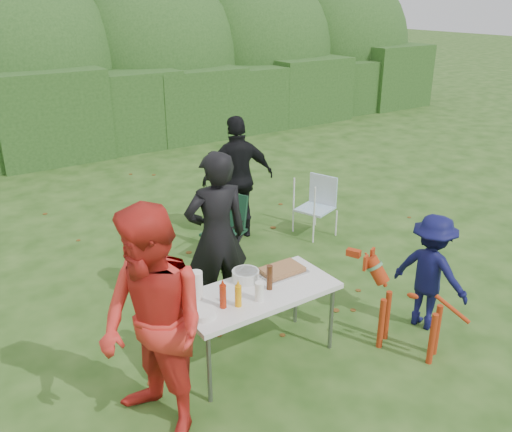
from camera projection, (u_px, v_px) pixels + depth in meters
ground at (271, 344)px, 5.44m from camera, size 80.00×80.00×0.00m
hedge_row at (48, 118)px, 11.24m from camera, size 22.00×1.40×1.70m
shrub_backdrop at (24, 72)px, 12.18m from camera, size 20.00×2.60×3.20m
folding_table at (257, 296)px, 4.99m from camera, size 1.50×0.70×0.74m
person_cook at (217, 237)px, 5.63m from camera, size 0.74×0.55×1.85m
person_red_jacket at (154, 328)px, 4.03m from camera, size 0.91×1.07×1.93m
person_black_puffy at (238, 178)px, 7.55m from camera, size 1.10×0.66×1.75m
child at (431, 272)px, 5.55m from camera, size 0.63×0.89×1.25m
dog at (411, 309)px, 5.18m from camera, size 0.77×1.06×0.94m
camping_chair at (223, 229)px, 7.03m from camera, size 0.72×0.72×0.86m
lawn_chair at (315, 206)px, 7.78m from camera, size 0.64×0.64×0.85m
food_tray at (282, 272)px, 5.29m from camera, size 0.45×0.30×0.02m
focaccia_bread at (282, 269)px, 5.28m from camera, size 0.40×0.26×0.04m
mustard_bottle at (238, 296)px, 4.69m from camera, size 0.06×0.06×0.20m
ketchup_bottle at (223, 296)px, 4.67m from camera, size 0.06×0.06×0.22m
beer_bottle at (270, 277)px, 4.96m from camera, size 0.06×0.06×0.24m
paper_towel_roll at (196, 285)px, 4.81m from camera, size 0.12×0.12×0.26m
cup_stack at (259, 292)px, 4.78m from camera, size 0.08×0.08×0.18m
pasta_bowl at (246, 275)px, 5.13m from camera, size 0.26×0.26×0.10m
plate_stack at (203, 313)px, 4.58m from camera, size 0.24×0.24×0.05m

